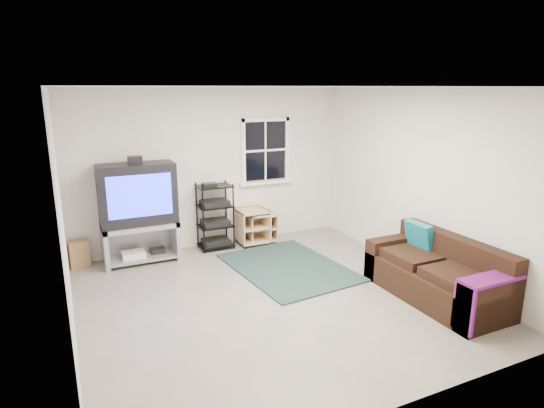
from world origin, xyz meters
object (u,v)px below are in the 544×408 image
tv_unit (138,205)px  side_table_left (251,225)px  side_table_right (261,225)px  sofa (438,275)px  av_rack (215,220)px

tv_unit → side_table_left: (1.86, 0.07, -0.58)m
tv_unit → side_table_right: size_ratio=3.04×
tv_unit → sofa: bearing=-42.4°
side_table_left → side_table_right: side_table_left is taller
tv_unit → sofa: 4.33m
side_table_left → side_table_right: size_ratio=1.10×
av_rack → side_table_left: bearing=-0.9°
av_rack → side_table_right: bearing=-0.5°
side_table_left → side_table_right: bearing=0.7°
av_rack → side_table_right: (0.82, -0.01, -0.18)m
side_table_right → sofa: (1.13, -2.96, 0.00)m
av_rack → sofa: av_rack is taller
tv_unit → av_rack: (1.22, 0.08, -0.42)m
sofa → av_rack: bearing=123.3°
av_rack → side_table_right: size_ratio=2.06×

